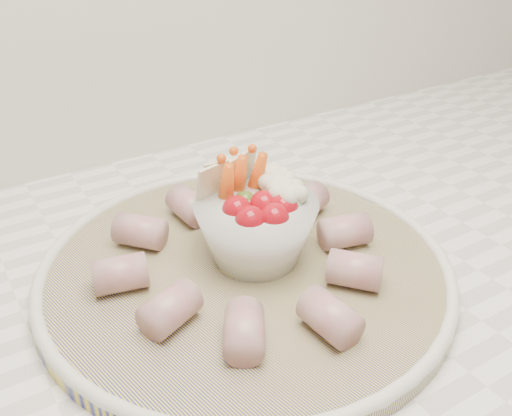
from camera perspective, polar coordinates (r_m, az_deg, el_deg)
serving_platter at (r=0.55m, az=-1.05°, el=-5.98°), size 0.46×0.46×0.02m
veggie_bowl at (r=0.54m, az=0.09°, el=-1.47°), size 0.12×0.12×0.10m
cured_meat_rolls at (r=0.54m, az=-1.15°, el=-4.25°), size 0.27×0.27×0.03m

